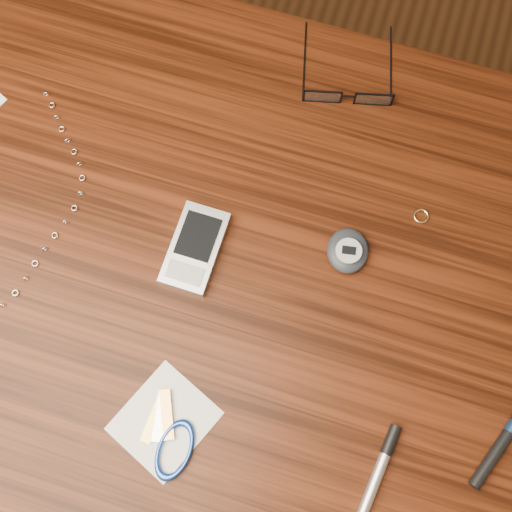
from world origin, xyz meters
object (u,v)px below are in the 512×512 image
(pda_phone, at_px, (195,248))
(eyeglasses, at_px, (348,93))
(notepad_keys, at_px, (170,436))
(desk, at_px, (219,272))
(silver_pen, at_px, (375,482))
(pedometer, at_px, (348,251))

(pda_phone, bearing_deg, eyeglasses, 64.71)
(notepad_keys, bearing_deg, desk, 95.62)
(eyeglasses, xyz_separation_m, silver_pen, (0.15, -0.45, -0.01))
(eyeglasses, height_order, pda_phone, eyeglasses)
(desk, relative_size, silver_pen, 6.43)
(pda_phone, distance_m, silver_pen, 0.33)
(eyeglasses, bearing_deg, silver_pen, -71.27)
(silver_pen, bearing_deg, desk, 141.50)
(pedometer, bearing_deg, pda_phone, -163.81)
(pedometer, bearing_deg, eyeglasses, 105.14)
(notepad_keys, bearing_deg, eyeglasses, 80.66)
(eyeglasses, distance_m, notepad_keys, 0.48)
(eyeglasses, bearing_deg, desk, -111.68)
(pedometer, distance_m, silver_pen, 0.26)
(pedometer, bearing_deg, silver_pen, -68.38)
(desk, bearing_deg, notepad_keys, -84.38)
(desk, height_order, pda_phone, pda_phone)
(eyeglasses, distance_m, silver_pen, 0.47)
(desk, height_order, notepad_keys, notepad_keys)
(pda_phone, bearing_deg, desk, 16.69)
(pedometer, relative_size, silver_pen, 0.42)
(desk, distance_m, silver_pen, 0.34)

